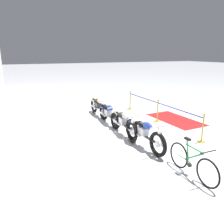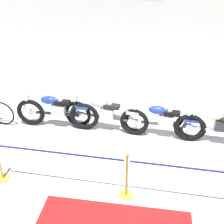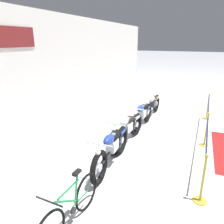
# 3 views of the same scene
# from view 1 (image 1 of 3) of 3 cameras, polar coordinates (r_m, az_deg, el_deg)

# --- Properties ---
(ground_plane) EXTENTS (120.00, 120.00, 0.00)m
(ground_plane) POSITION_cam_1_polar(r_m,az_deg,el_deg) (9.43, 4.58, -3.80)
(ground_plane) COLOR silver
(motorcycle_blue_0) EXTENTS (2.27, 0.62, 0.97)m
(motorcycle_blue_0) POSITION_cam_1_polar(r_m,az_deg,el_deg) (7.31, 8.33, -5.63)
(motorcycle_blue_0) COLOR black
(motorcycle_blue_0) RESTS_ON ground
(motorcycle_silver_1) EXTENTS (2.31, 0.62, 0.96)m
(motorcycle_silver_1) POSITION_cam_1_polar(r_m,az_deg,el_deg) (8.32, 3.03, -2.88)
(motorcycle_silver_1) COLOR black
(motorcycle_silver_1) RESTS_ON ground
(motorcycle_blue_2) EXTENTS (2.13, 0.62, 0.92)m
(motorcycle_blue_2) POSITION_cam_1_polar(r_m,az_deg,el_deg) (9.65, -0.97, -0.48)
(motorcycle_blue_2) COLOR black
(motorcycle_blue_2) RESTS_ON ground
(motorcycle_cream_3) EXTENTS (2.19, 0.62, 0.96)m
(motorcycle_cream_3) POSITION_cam_1_polar(r_m,az_deg,el_deg) (10.87, -3.50, 1.41)
(motorcycle_cream_3) COLOR black
(motorcycle_cream_3) RESTS_ON ground
(bicycle) EXTENTS (1.73, 0.48, 0.96)m
(bicycle) POSITION_cam_1_polar(r_m,az_deg,el_deg) (6.01, 20.16, -12.27)
(bicycle) COLOR black
(bicycle) RESTS_ON ground
(stanchion_far_left) EXTENTS (5.27, 0.28, 1.05)m
(stanchion_far_left) POSITION_cam_1_polar(r_m,az_deg,el_deg) (9.25, 16.07, -0.49)
(stanchion_far_left) COLOR gold
(stanchion_far_left) RESTS_ON ground
(stanchion_mid_left) EXTENTS (0.28, 0.28, 1.05)m
(stanchion_mid_left) POSITION_cam_1_polar(r_m,az_deg,el_deg) (10.20, 11.76, -0.52)
(stanchion_mid_left) COLOR gold
(stanchion_mid_left) RESTS_ON ground
(stanchion_mid_right) EXTENTS (0.28, 0.28, 1.05)m
(stanchion_mid_right) POSITION_cam_1_polar(r_m,az_deg,el_deg) (12.27, 4.75, 2.39)
(stanchion_mid_right) COLOR gold
(stanchion_mid_right) RESTS_ON ground
(floor_banner) EXTENTS (2.81, 1.53, 0.01)m
(floor_banner) POSITION_cam_1_polar(r_m,az_deg,el_deg) (10.80, 16.16, -1.88)
(floor_banner) COLOR maroon
(floor_banner) RESTS_ON ground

